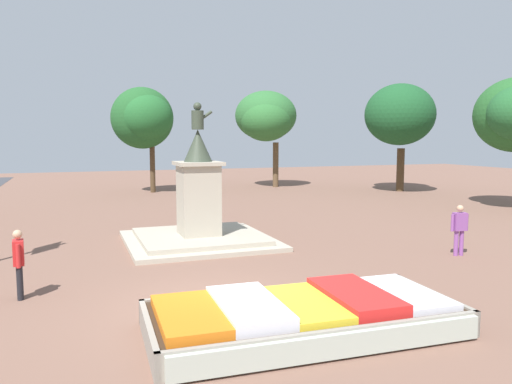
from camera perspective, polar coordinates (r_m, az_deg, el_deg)
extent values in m
plane|color=brown|center=(10.80, -4.98, -12.84)|extent=(90.72, 90.72, 0.00)
cube|color=#38281C|center=(9.46, 5.45, -14.24)|extent=(5.58, 2.56, 0.44)
cube|color=gray|center=(8.43, 8.88, -16.77)|extent=(5.68, 0.33, 0.48)
cube|color=gray|center=(10.52, 2.77, -11.98)|extent=(5.68, 0.33, 0.48)
cube|color=gray|center=(8.80, -12.17, -15.84)|extent=(0.20, 2.54, 0.48)
cube|color=gray|center=(10.82, 19.46, -11.82)|extent=(0.20, 2.54, 0.48)
cube|color=orange|center=(8.78, -7.68, -13.81)|extent=(1.14, 2.18, 0.17)
cube|color=white|center=(9.01, -0.88, -13.03)|extent=(1.14, 2.18, 0.23)
cube|color=yellow|center=(9.37, 5.47, -12.63)|extent=(1.14, 2.18, 0.12)
cube|color=red|center=(9.80, 11.27, -11.57)|extent=(1.14, 2.18, 0.22)
cube|color=white|center=(10.36, 16.47, -11.01)|extent=(1.14, 2.18, 0.12)
cube|color=#B2BCAD|center=(8.39, 9.04, -16.88)|extent=(5.40, 0.42, 0.40)
cube|color=#B4AA96|center=(17.02, -6.52, -5.54)|extent=(4.79, 4.79, 0.14)
cube|color=#AFA591|center=(16.99, -6.53, -5.06)|extent=(3.96, 3.96, 0.14)
cube|color=#B2A893|center=(16.79, -6.58, -0.91)|extent=(1.26, 1.26, 2.33)
cube|color=#B2A893|center=(16.69, -6.63, 3.26)|extent=(1.48, 1.48, 0.12)
cone|color=#384233|center=(16.67, -6.66, 5.29)|extent=(0.94, 0.94, 1.06)
cylinder|color=#384233|center=(16.67, -6.69, 8.17)|extent=(0.40, 0.40, 0.62)
sphere|color=#384233|center=(16.70, -6.71, 9.69)|extent=(0.27, 0.27, 0.27)
cylinder|color=#384233|center=(16.77, -5.88, 8.59)|extent=(0.54, 0.16, 0.41)
cylinder|color=#8C4C99|center=(16.28, 22.42, -5.40)|extent=(0.13, 0.13, 0.76)
cylinder|color=#8C4C99|center=(16.17, 21.89, -5.45)|extent=(0.13, 0.13, 0.76)
cube|color=#8C4C99|center=(16.11, 22.25, -3.15)|extent=(0.41, 0.27, 0.54)
cylinder|color=#8C4C99|center=(16.26, 22.94, -3.19)|extent=(0.09, 0.09, 0.51)
cylinder|color=#8C4C99|center=(15.98, 21.54, -3.29)|extent=(0.09, 0.09, 0.51)
sphere|color=tan|center=(16.06, 22.31, -1.74)|extent=(0.20, 0.20, 0.20)
cylinder|color=black|center=(12.15, -25.38, -9.37)|extent=(0.13, 0.13, 0.77)
cylinder|color=black|center=(12.32, -25.37, -9.16)|extent=(0.13, 0.13, 0.77)
cube|color=red|center=(12.09, -25.52, -6.26)|extent=(0.25, 0.39, 0.54)
cylinder|color=red|center=(11.86, -25.54, -6.63)|extent=(0.09, 0.09, 0.52)
cylinder|color=red|center=(12.33, -25.49, -6.15)|extent=(0.09, 0.09, 0.52)
sphere|color=tan|center=(12.01, -25.61, -4.39)|extent=(0.20, 0.20, 0.20)
cylinder|color=#4C3823|center=(34.45, 16.17, 2.46)|extent=(0.50, 0.50, 2.84)
ellipsoid|color=#174D22|center=(35.19, 15.80, 8.45)|extent=(3.89, 4.21, 3.29)
ellipsoid|color=#1B4F27|center=(33.35, 16.11, 8.50)|extent=(4.40, 4.45, 3.89)
cylinder|color=#4C3823|center=(33.01, -11.74, 2.75)|extent=(0.33, 0.33, 3.22)
ellipsoid|color=#225828|center=(33.00, -12.86, 8.24)|extent=(3.95, 3.60, 3.91)
ellipsoid|color=#235F2B|center=(32.20, -12.35, 8.34)|extent=(3.18, 2.73, 2.85)
ellipsoid|color=#225D26|center=(32.98, -13.22, 8.02)|extent=(3.24, 3.33, 2.92)
cylinder|color=brown|center=(36.01, 2.26, 3.13)|extent=(0.41, 0.41, 3.20)
ellipsoid|color=#2E6832|center=(36.05, 1.12, 8.73)|extent=(4.37, 4.54, 3.51)
ellipsoid|color=#2E6A31|center=(35.36, 1.16, 8.27)|extent=(3.65, 3.70, 3.05)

